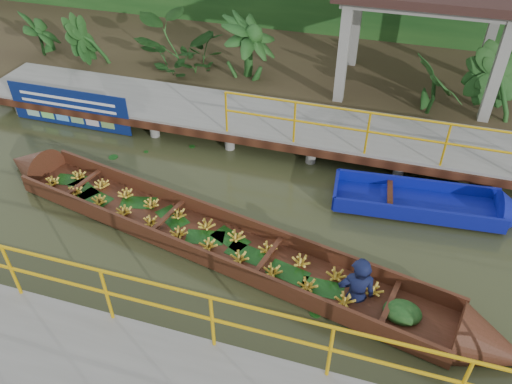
# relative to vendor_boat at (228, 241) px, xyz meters

# --- Properties ---
(ground) EXTENTS (80.00, 80.00, 0.00)m
(ground) POSITION_rel_vendor_boat_xyz_m (-0.14, 0.62, -0.23)
(ground) COLOR #30351A
(ground) RESTS_ON ground
(land_strip) EXTENTS (30.00, 8.00, 0.45)m
(land_strip) POSITION_rel_vendor_boat_xyz_m (-0.14, 8.12, -0.01)
(land_strip) COLOR #36291B
(land_strip) RESTS_ON ground
(far_dock) EXTENTS (16.00, 2.06, 1.66)m
(far_dock) POSITION_rel_vendor_boat_xyz_m (-0.12, 4.05, 0.24)
(far_dock) COLOR gray
(far_dock) RESTS_ON ground
(pavilion) EXTENTS (4.40, 3.00, 3.00)m
(pavilion) POSITION_rel_vendor_boat_xyz_m (2.86, 6.92, 2.58)
(pavilion) COLOR gray
(pavilion) RESTS_ON ground
(vendor_boat) EXTENTS (11.07, 3.36, 2.25)m
(vendor_boat) POSITION_rel_vendor_boat_xyz_m (0.00, 0.00, 0.00)
(vendor_boat) COLOR #3C2010
(vendor_boat) RESTS_ON ground
(moored_blue_boat) EXTENTS (3.99, 1.35, 0.93)m
(moored_blue_boat) POSITION_rel_vendor_boat_xyz_m (4.24, 2.36, -0.07)
(moored_blue_boat) COLOR #0C1489
(moored_blue_boat) RESTS_ON ground
(blue_banner) EXTENTS (3.35, 0.04, 1.05)m
(blue_banner) POSITION_rel_vendor_boat_xyz_m (-5.35, 3.10, 0.32)
(blue_banner) COLOR navy
(blue_banner) RESTS_ON ground
(tropical_plants) EXTENTS (14.03, 1.03, 1.28)m
(tropical_plants) POSITION_rel_vendor_boat_xyz_m (-1.89, 5.92, 0.86)
(tropical_plants) COLOR #133C15
(tropical_plants) RESTS_ON ground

